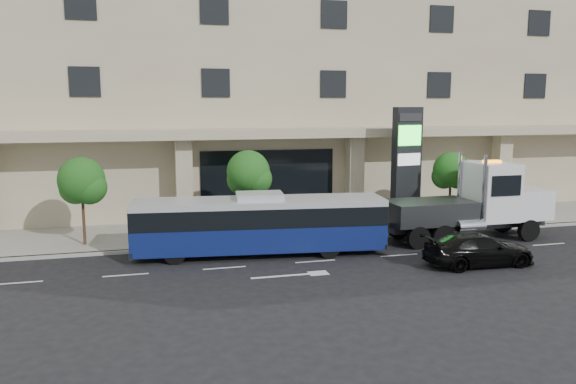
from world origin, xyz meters
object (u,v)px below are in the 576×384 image
(city_bus, at_px, (260,224))
(tow_truck, at_px, (475,204))
(signage_pylon, at_px, (406,166))
(black_sedan, at_px, (479,249))

(city_bus, height_order, tow_truck, tow_truck)
(signage_pylon, bearing_deg, city_bus, -166.52)
(city_bus, xyz_separation_m, black_sedan, (8.71, -3.97, -0.77))
(tow_truck, height_order, signage_pylon, signage_pylon)
(city_bus, distance_m, signage_pylon, 9.93)
(tow_truck, relative_size, black_sedan, 2.03)
(black_sedan, bearing_deg, tow_truck, -29.06)
(tow_truck, bearing_deg, city_bus, -179.05)
(black_sedan, relative_size, signage_pylon, 0.73)
(city_bus, xyz_separation_m, tow_truck, (11.15, 0.23, 0.35))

